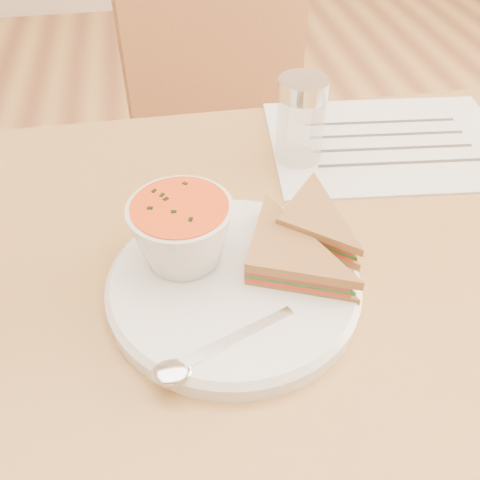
{
  "coord_description": "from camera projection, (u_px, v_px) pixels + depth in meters",
  "views": [
    {
      "loc": [
        -0.17,
        -0.37,
        1.15
      ],
      "look_at": [
        -0.1,
        0.01,
        0.8
      ],
      "focal_mm": 40.0,
      "sensor_mm": 36.0,
      "label": 1
    }
  ],
  "objects": [
    {
      "name": "chair_far",
      "position": [
        255.0,
        189.0,
        1.15
      ],
      "size": [
        0.5,
        0.5,
        0.91
      ],
      "primitive_type": null,
      "rotation": [
        0.0,
        0.0,
        3.41
      ],
      "color": "brown",
      "rests_on": "floor"
    },
    {
      "name": "paper_menu",
      "position": [
        390.0,
        142.0,
        0.74
      ],
      "size": [
        0.35,
        0.27,
        0.0
      ],
      "primitive_type": null,
      "rotation": [
        0.0,
        0.0,
        -0.1
      ],
      "color": "white",
      "rests_on": "dining_table"
    },
    {
      "name": "soup_bowl",
      "position": [
        182.0,
        235.0,
        0.53
      ],
      "size": [
        0.11,
        0.11,
        0.07
      ],
      "primitive_type": null,
      "rotation": [
        0.0,
        0.0,
        0.08
      ],
      "color": "silver",
      "rests_on": "plate"
    },
    {
      "name": "dining_table",
      "position": [
        304.0,
        439.0,
        0.82
      ],
      "size": [
        1.0,
        0.7,
        0.75
      ],
      "primitive_type": null,
      "color": "brown",
      "rests_on": "floor"
    },
    {
      "name": "sandwich_half_a",
      "position": [
        244.0,
        277.0,
        0.51
      ],
      "size": [
        0.15,
        0.15,
        0.03
      ],
      "primitive_type": null,
      "rotation": [
        0.0,
        0.0,
        -0.39
      ],
      "color": "#9C6337",
      "rests_on": "plate"
    },
    {
      "name": "condiment_shaker",
      "position": [
        300.0,
        121.0,
        0.68
      ],
      "size": [
        0.08,
        0.08,
        0.11
      ],
      "primitive_type": null,
      "rotation": [
        0.0,
        0.0,
        0.38
      ],
      "color": "silver",
      "rests_on": "dining_table"
    },
    {
      "name": "plate",
      "position": [
        234.0,
        285.0,
        0.54
      ],
      "size": [
        0.28,
        0.28,
        0.02
      ],
      "primitive_type": null,
      "rotation": [
        0.0,
        0.0,
        0.12
      ],
      "color": "silver",
      "rests_on": "dining_table"
    },
    {
      "name": "spoon",
      "position": [
        224.0,
        345.0,
        0.47
      ],
      "size": [
        0.18,
        0.1,
        0.01
      ],
      "primitive_type": null,
      "rotation": [
        0.0,
        0.0,
        0.4
      ],
      "color": "silver",
      "rests_on": "plate"
    },
    {
      "name": "sandwich_half_b",
      "position": [
        275.0,
        229.0,
        0.55
      ],
      "size": [
        0.13,
        0.13,
        0.03
      ],
      "primitive_type": null,
      "rotation": [
        0.0,
        0.0,
        -0.7
      ],
      "color": "#9C6337",
      "rests_on": "plate"
    }
  ]
}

